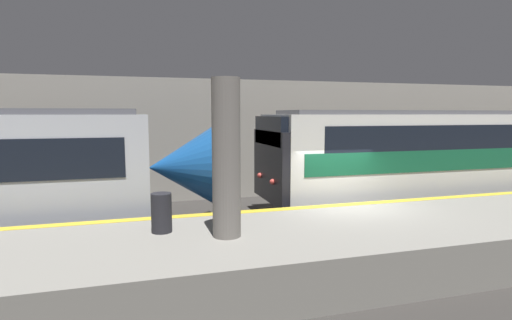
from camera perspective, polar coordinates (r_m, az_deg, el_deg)
The scene contains 5 objects.
ground_plane at distance 11.99m, azimuth 12.59°, elevation -10.90°, with size 120.00×120.00×0.00m, color #33302D.
platform at distance 10.26m, azimuth 18.01°, elevation -11.05°, with size 40.00×3.89×1.04m.
station_rear_barrier at distance 17.39m, azimuth 2.49°, elevation 3.06°, with size 50.00×0.15×5.01m.
support_pillar_near at distance 8.17m, azimuth -4.27°, elevation 0.23°, with size 0.58×0.58×3.27m.
trash_bin at distance 8.89m, azimuth -13.35°, elevation -7.34°, with size 0.44×0.44×0.85m.
Camera 1 is at (-5.60, -9.98, 3.57)m, focal length 28.00 mm.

